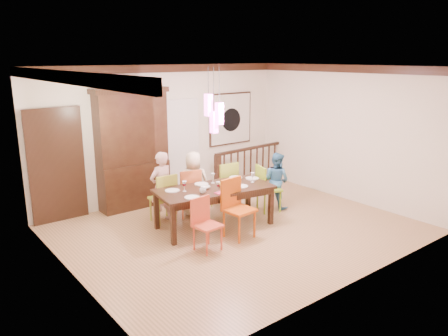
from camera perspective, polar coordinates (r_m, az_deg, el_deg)
floor at (r=8.09m, az=1.84°, el=-7.92°), size 6.00×6.00×0.00m
ceiling at (r=7.49m, az=2.03°, el=13.07°), size 6.00×6.00×0.00m
wall_back at (r=9.67m, az=-7.64°, el=4.62°), size 6.00×0.00×6.00m
wall_left at (r=6.23m, az=-19.77°, el=-1.57°), size 0.00×5.00×5.00m
wall_right at (r=9.82m, az=15.52°, el=4.37°), size 0.00×5.00×5.00m
crown_molding at (r=7.49m, az=2.02°, el=12.46°), size 6.00×5.00×0.16m
panel_door at (r=8.77m, az=-21.00°, el=0.09°), size 1.04×0.07×2.24m
white_doorway at (r=9.90m, az=-5.72°, el=2.54°), size 0.97×0.05×2.22m
painting at (r=10.63m, az=0.86°, el=6.43°), size 1.25×0.06×1.25m
pendant_cluster at (r=7.67m, az=-1.33°, el=7.16°), size 0.27×0.21×1.14m
dining_table at (r=7.98m, az=-1.27°, el=-3.14°), size 2.25×1.29×0.75m
chair_far_left at (r=8.33m, az=-8.04°, el=-3.41°), size 0.44×0.44×0.95m
chair_far_mid at (r=8.60m, az=-4.80°, el=-2.70°), size 0.51×0.51×0.96m
chair_far_right at (r=8.99m, az=-0.05°, el=-1.78°), size 0.47×0.47×0.99m
chair_near_left at (r=7.07m, az=-2.17°, el=-6.98°), size 0.43×0.43×0.87m
chair_near_mid at (r=7.53m, az=2.03°, el=-4.87°), size 0.51×0.51×1.03m
chair_end_right at (r=8.87m, az=5.91°, el=-2.23°), size 0.54×0.54×0.95m
china_hutch at (r=9.11m, az=-11.87°, el=2.47°), size 1.56×0.46×2.47m
balustrade at (r=10.60m, az=3.50°, el=0.33°), size 2.26×0.24×0.96m
person_far_left at (r=8.31m, az=-8.19°, el=-2.49°), size 0.54×0.40×1.36m
person_far_mid at (r=8.66m, az=-3.98°, el=-1.96°), size 0.74×0.64×1.27m
person_end_right at (r=9.08m, az=6.86°, el=-1.61°), size 0.54×0.64×1.17m
serving_bowl at (r=7.95m, az=0.56°, el=-2.28°), size 0.41×0.41×0.08m
small_bowl at (r=7.87m, az=-2.42°, el=-2.57°), size 0.21×0.21×0.06m
cup_left at (r=7.63m, az=-2.79°, el=-2.98°), size 0.16×0.16×0.09m
cup_right at (r=8.34m, az=1.62°, el=-1.42°), size 0.11×0.11×0.10m
plate_far_left at (r=7.81m, az=-6.77°, el=-2.94°), size 0.26×0.26×0.01m
plate_far_mid at (r=8.16m, az=-2.97°, el=-2.10°), size 0.26×0.26×0.01m
plate_far_right at (r=8.59m, az=1.56°, el=-1.23°), size 0.26×0.26×0.01m
plate_near_left at (r=7.41m, az=-4.20°, el=-3.85°), size 0.26×0.26×0.01m
plate_near_mid at (r=8.02m, az=2.22°, el=-2.39°), size 0.26×0.26×0.01m
plate_end_right at (r=8.54m, az=3.69°, el=-1.35°), size 0.26×0.26×0.01m
wine_glass_a at (r=7.74m, az=-5.20°, el=-2.39°), size 0.08×0.08×0.19m
wine_glass_b at (r=8.21m, az=-1.47°, el=-1.34°), size 0.08×0.08×0.19m
wine_glass_c at (r=7.66m, az=-0.76°, el=-2.50°), size 0.08×0.08×0.19m
wine_glass_d at (r=8.28m, az=3.75°, el=-1.24°), size 0.08×0.08×0.19m
napkin at (r=7.63m, az=-0.46°, el=-3.25°), size 0.18×0.14×0.01m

